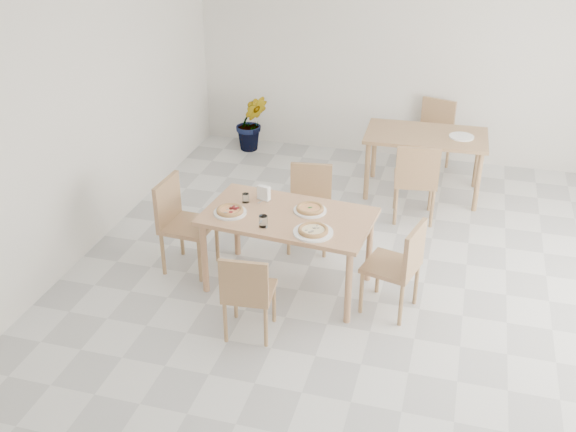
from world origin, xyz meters
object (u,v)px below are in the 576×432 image
(chair_south, at_px, (247,290))
(tumbler_a, at_px, (263,221))
(main_table, at_px, (288,223))
(plate_mushroom, at_px, (313,232))
(plate_pepperoni, at_px, (230,212))
(plate_margherita, at_px, (310,210))
(second_table, at_px, (426,141))
(potted_plant, at_px, (252,123))
(pizza_mushroom, at_px, (313,230))
(tumbler_b, at_px, (246,198))
(chair_east, at_px, (400,262))
(chair_back_s, at_px, (416,177))
(pizza_margherita, at_px, (310,208))
(napkin_holder, at_px, (264,193))
(chair_north, at_px, (310,200))
(chair_back_n, at_px, (434,130))
(pizza_pepperoni, at_px, (230,210))
(plate_empty, at_px, (461,137))
(chair_west, at_px, (180,218))

(chair_south, distance_m, tumbler_a, 0.66)
(main_table, bearing_deg, plate_mushroom, -36.92)
(plate_pepperoni, bearing_deg, tumbler_a, -22.69)
(plate_margherita, relative_size, second_table, 0.21)
(potted_plant, bearing_deg, pizza_mushroom, -63.61)
(potted_plant, bearing_deg, main_table, -66.10)
(tumbler_b, bearing_deg, chair_east, -10.38)
(plate_margherita, xyz_separation_m, chair_back_s, (0.81, 1.48, -0.23))
(pizza_margherita, bearing_deg, chair_south, -106.72)
(chair_south, distance_m, pizza_mushroom, 0.77)
(chair_back_s, bearing_deg, second_table, -98.76)
(plate_mushroom, xyz_separation_m, pizza_mushroom, (0.00, 0.00, 0.02))
(tumbler_b, relative_size, napkin_holder, 0.58)
(chair_back_s, bearing_deg, napkin_holder, 39.85)
(main_table, relative_size, chair_north, 1.84)
(chair_north, height_order, plate_margherita, chair_north)
(plate_pepperoni, relative_size, chair_back_n, 0.33)
(main_table, distance_m, tumbler_a, 0.33)
(napkin_holder, bearing_deg, pizza_pepperoni, -105.25)
(main_table, height_order, chair_back_s, chair_back_s)
(pizza_pepperoni, xyz_separation_m, chair_back_n, (1.56, 3.25, -0.27))
(second_table, distance_m, potted_plant, 2.51)
(plate_mushroom, distance_m, potted_plant, 3.76)
(chair_back_n, xyz_separation_m, plate_empty, (0.36, -0.79, 0.24))
(pizza_pepperoni, bearing_deg, chair_back_n, 64.42)
(chair_north, relative_size, plate_mushroom, 2.49)
(main_table, xyz_separation_m, chair_north, (0.00, 0.82, -0.17))
(plate_mushroom, bearing_deg, chair_south, -125.52)
(tumbler_a, distance_m, napkin_holder, 0.50)
(chair_south, height_order, tumbler_b, tumbler_b)
(chair_west, distance_m, pizza_mushroom, 1.44)
(main_table, relative_size, chair_west, 1.70)
(plate_mushroom, height_order, pizza_pepperoni, pizza_pepperoni)
(plate_mushroom, bearing_deg, plate_pepperoni, 169.28)
(plate_margherita, relative_size, tumbler_b, 3.53)
(chair_west, relative_size, chair_back_s, 1.00)
(plate_empty, bearing_deg, plate_pepperoni, -127.89)
(napkin_holder, distance_m, second_table, 2.50)
(pizza_mushroom, bearing_deg, plate_mushroom, 180.00)
(plate_pepperoni, height_order, pizza_mushroom, pizza_mushroom)
(chair_north, xyz_separation_m, plate_mushroom, (0.29, -1.09, 0.26))
(chair_east, xyz_separation_m, napkin_holder, (-1.33, 0.35, 0.32))
(chair_back_n, relative_size, plate_empty, 3.17)
(chair_east, bearing_deg, tumbler_a, -69.41)
(pizza_pepperoni, bearing_deg, plate_pepperoni, 180.00)
(chair_north, bearing_deg, pizza_mushroom, -82.53)
(plate_margherita, bearing_deg, main_table, -146.52)
(tumbler_b, distance_m, plate_empty, 2.88)
(pizza_pepperoni, relative_size, potted_plant, 0.40)
(chair_west, height_order, napkin_holder, chair_west)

